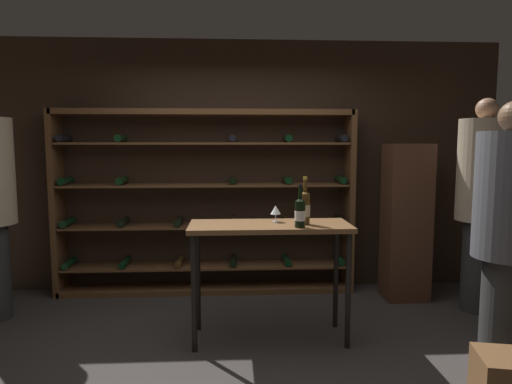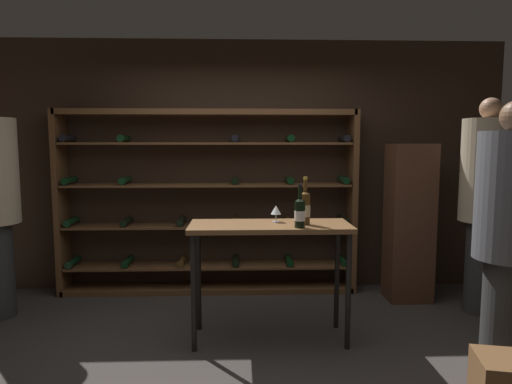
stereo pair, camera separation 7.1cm
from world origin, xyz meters
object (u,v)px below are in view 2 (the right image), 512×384
person_guest_khaki (510,226)px  display_cabinet (409,223)px  wine_rack (208,203)px  wine_glass_stemmed_center (276,210)px  tasting_table (270,239)px  wine_bottle_red_label (305,207)px  person_bystander_dark_jacket (486,196)px  wine_bottle_amber_reserve (300,212)px

person_guest_khaki → display_cabinet: size_ratio=1.18×
wine_rack → person_guest_khaki: size_ratio=1.67×
person_guest_khaki → wine_glass_stemmed_center: size_ratio=13.85×
tasting_table → wine_glass_stemmed_center: wine_glass_stemmed_center is taller
wine_rack → display_cabinet: bearing=-8.7°
wine_bottle_red_label → display_cabinet: bearing=37.8°
person_bystander_dark_jacket → display_cabinet: (-0.58, 0.38, -0.32)m
wine_glass_stemmed_center → wine_bottle_amber_reserve: bearing=-57.4°
wine_rack → wine_bottle_red_label: size_ratio=8.30×
wine_bottle_red_label → person_bystander_dark_jacket: bearing=17.4°
display_cabinet → wine_bottle_amber_reserve: display_cabinet is taller
tasting_table → display_cabinet: display_cabinet is taller
person_bystander_dark_jacket → display_cabinet: size_ratio=1.26×
wine_rack → wine_bottle_amber_reserve: 1.63m
wine_rack → wine_bottle_amber_reserve: size_ratio=9.47×
wine_bottle_amber_reserve → wine_bottle_red_label: size_ratio=0.88×
person_guest_khaki → wine_bottle_amber_reserve: person_guest_khaki is taller
person_guest_khaki → wine_glass_stemmed_center: 1.72m
tasting_table → wine_bottle_amber_reserve: (0.22, -0.17, 0.24)m
person_bystander_dark_jacket → wine_bottle_amber_reserve: size_ratio=6.05×
person_bystander_dark_jacket → wine_bottle_amber_reserve: person_bystander_dark_jacket is taller
person_guest_khaki → tasting_table: bearing=112.9°
wine_glass_stemmed_center → wine_rack: bearing=119.4°
display_cabinet → person_guest_khaki: bearing=-84.9°
wine_bottle_amber_reserve → wine_rack: bearing=120.0°
tasting_table → wine_glass_stemmed_center: size_ratio=9.48×
tasting_table → person_bystander_dark_jacket: 2.18m
person_bystander_dark_jacket → wine_bottle_red_label: (-1.81, -0.57, -0.02)m
person_guest_khaki → person_bystander_dark_jacket: bearing=20.8°
tasting_table → display_cabinet: 1.76m
person_bystander_dark_jacket → wine_glass_stemmed_center: size_ratio=14.80×
wine_rack → display_cabinet: (2.10, -0.32, -0.17)m
wine_rack → person_guest_khaki: 2.88m
wine_rack → person_bystander_dark_jacket: bearing=-14.7°
person_bystander_dark_jacket → wine_bottle_red_label: 1.90m
wine_glass_stemmed_center → wine_bottle_red_label: bearing=-28.3°
wine_bottle_amber_reserve → wine_glass_stemmed_center: (-0.17, 0.26, -0.02)m
tasting_table → person_bystander_dark_jacket: (2.09, 0.53, 0.29)m
tasting_table → wine_glass_stemmed_center: bearing=56.7°
wine_rack → tasting_table: bearing=-64.5°
person_guest_khaki → wine_bottle_red_label: 1.47m
person_bystander_dark_jacket → person_guest_khaki: bearing=4.7°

